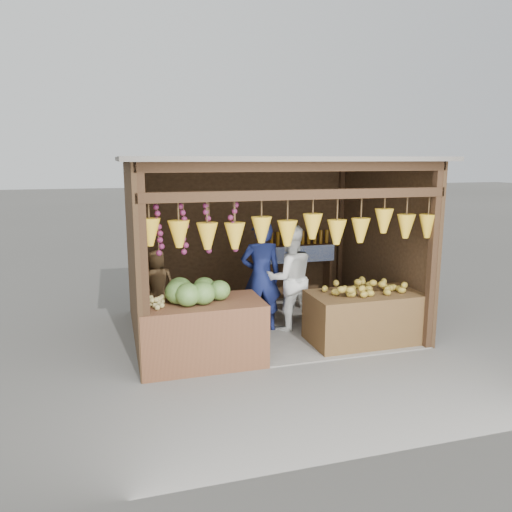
{
  "coord_description": "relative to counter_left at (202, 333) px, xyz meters",
  "views": [
    {
      "loc": [
        -2.26,
        -7.19,
        2.64
      ],
      "look_at": [
        -0.2,
        -0.1,
        1.19
      ],
      "focal_mm": 35.0,
      "sensor_mm": 36.0,
      "label": 1
    }
  ],
  "objects": [
    {
      "name": "ground",
      "position": [
        1.22,
        1.08,
        -0.41
      ],
      "size": [
        80.0,
        80.0,
        0.0
      ],
      "primitive_type": "plane",
      "color": "#514F49",
      "rests_on": "ground"
    },
    {
      "name": "stall_structure",
      "position": [
        1.18,
        1.04,
        1.25
      ],
      "size": [
        4.3,
        3.3,
        2.66
      ],
      "color": "slate",
      "rests_on": "ground"
    },
    {
      "name": "back_shelf",
      "position": [
        2.27,
        2.37,
        0.46
      ],
      "size": [
        1.25,
        0.32,
        1.32
      ],
      "color": "#382314",
      "rests_on": "ground"
    },
    {
      "name": "counter_left",
      "position": [
        0.0,
        0.0,
        0.0
      ],
      "size": [
        1.59,
        0.85,
        0.83
      ],
      "primitive_type": "cube",
      "color": "#522E1B",
      "rests_on": "ground"
    },
    {
      "name": "counter_right",
      "position": [
        2.41,
        0.1,
        -0.04
      ],
      "size": [
        1.62,
        0.85,
        0.74
      ],
      "primitive_type": "cube",
      "color": "#4E341A",
      "rests_on": "ground"
    },
    {
      "name": "stool",
      "position": [
        -0.45,
        1.07,
        -0.25
      ],
      "size": [
        0.36,
        0.36,
        0.33
      ],
      "primitive_type": "cube",
      "color": "black",
      "rests_on": "ground"
    },
    {
      "name": "man_standing",
      "position": [
        1.1,
        0.99,
        0.45
      ],
      "size": [
        0.67,
        0.48,
        1.72
      ],
      "primitive_type": "imported",
      "rotation": [
        0.0,
        0.0,
        3.04
      ],
      "color": "#151E51",
      "rests_on": "ground"
    },
    {
      "name": "woman_standing",
      "position": [
        1.55,
        0.93,
        0.41
      ],
      "size": [
        0.82,
        0.65,
        1.64
      ],
      "primitive_type": "imported",
      "rotation": [
        0.0,
        0.0,
        3.18
      ],
      "color": "white",
      "rests_on": "ground"
    },
    {
      "name": "vendor_seated",
      "position": [
        -0.45,
        1.07,
        0.42
      ],
      "size": [
        0.5,
        0.33,
        1.0
      ],
      "primitive_type": "imported",
      "rotation": [
        0.0,
        0.0,
        3.16
      ],
      "color": "#4F381F",
      "rests_on": "stool"
    },
    {
      "name": "melon_pile",
      "position": [
        -0.08,
        0.03,
        0.57
      ],
      "size": [
        1.0,
        0.5,
        0.32
      ],
      "primitive_type": null,
      "color": "#1F4913",
      "rests_on": "counter_left"
    },
    {
      "name": "tanfruit_pile",
      "position": [
        -0.59,
        -0.05,
        0.48
      ],
      "size": [
        0.34,
        0.4,
        0.13
      ],
      "primitive_type": null,
      "color": "#998D46",
      "rests_on": "counter_left"
    },
    {
      "name": "mango_pile",
      "position": [
        2.43,
        0.11,
        0.44
      ],
      "size": [
        1.4,
        0.64,
        0.22
      ],
      "primitive_type": null,
      "color": "#AF5517",
      "rests_on": "counter_right"
    }
  ]
}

